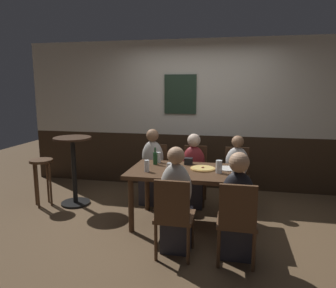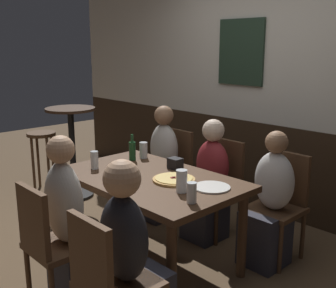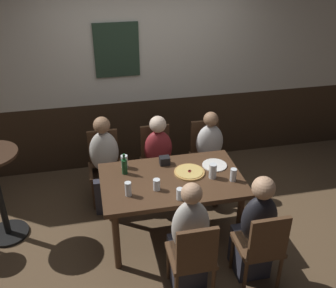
# 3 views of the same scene
# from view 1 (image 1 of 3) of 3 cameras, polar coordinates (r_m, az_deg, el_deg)

# --- Properties ---
(ground_plane) EXTENTS (12.00, 12.00, 0.00)m
(ground_plane) POSITION_cam_1_polar(r_m,az_deg,el_deg) (4.35, 3.22, -14.11)
(ground_plane) COLOR brown
(wall_back) EXTENTS (6.40, 0.13, 2.60)m
(wall_back) POSITION_cam_1_polar(r_m,az_deg,el_deg) (5.62, 5.87, 5.18)
(wall_back) COLOR #332316
(wall_back) RESTS_ON ground_plane
(dining_table) EXTENTS (1.47, 0.90, 0.74)m
(dining_table) POSITION_cam_1_polar(r_m,az_deg,el_deg) (4.12, 3.31, -5.83)
(dining_table) COLOR #472D1C
(dining_table) RESTS_ON ground_plane
(chair_mid_near) EXTENTS (0.40, 0.40, 0.88)m
(chair_mid_near) POSITION_cam_1_polar(r_m,az_deg,el_deg) (3.37, 1.03, -12.40)
(chair_mid_near) COLOR #513521
(chair_mid_near) RESTS_ON ground_plane
(chair_right_near) EXTENTS (0.40, 0.40, 0.88)m
(chair_right_near) POSITION_cam_1_polar(r_m,az_deg,el_deg) (3.32, 12.33, -13.00)
(chair_right_near) COLOR #513521
(chair_right_near) RESTS_ON ground_plane
(chair_right_far) EXTENTS (0.40, 0.40, 0.88)m
(chair_right_far) POSITION_cam_1_polar(r_m,az_deg,el_deg) (4.96, 12.22, -5.14)
(chair_right_far) COLOR #513521
(chair_right_far) RESTS_ON ground_plane
(chair_left_far) EXTENTS (0.40, 0.40, 0.88)m
(chair_left_far) POSITION_cam_1_polar(r_m,az_deg,el_deg) (5.11, -2.44, -4.46)
(chair_left_far) COLOR #513521
(chair_left_far) RESTS_ON ground_plane
(chair_mid_far) EXTENTS (0.40, 0.40, 0.88)m
(chair_mid_far) POSITION_cam_1_polar(r_m,az_deg,el_deg) (4.99, 4.78, -4.84)
(chair_mid_far) COLOR #513521
(chair_mid_far) RESTS_ON ground_plane
(person_mid_near) EXTENTS (0.34, 0.37, 1.18)m
(person_mid_near) POSITION_cam_1_polar(r_m,az_deg,el_deg) (3.51, 1.53, -11.40)
(person_mid_near) COLOR #2D2D38
(person_mid_near) RESTS_ON ground_plane
(person_right_near) EXTENTS (0.34, 0.37, 1.15)m
(person_right_near) POSITION_cam_1_polar(r_m,az_deg,el_deg) (3.47, 12.31, -12.05)
(person_right_near) COLOR #2D2D38
(person_right_near) RESTS_ON ground_plane
(person_right_far) EXTENTS (0.34, 0.37, 1.09)m
(person_right_far) POSITION_cam_1_polar(r_m,az_deg,el_deg) (4.81, 12.21, -6.12)
(person_right_far) COLOR #2D2D38
(person_right_far) RESTS_ON ground_plane
(person_left_far) EXTENTS (0.34, 0.37, 1.16)m
(person_left_far) POSITION_cam_1_polar(r_m,az_deg,el_deg) (4.96, -2.90, -5.02)
(person_left_far) COLOR #2D2D38
(person_left_far) RESTS_ON ground_plane
(person_mid_far) EXTENTS (0.34, 0.37, 1.10)m
(person_mid_far) POSITION_cam_1_polar(r_m,az_deg,el_deg) (4.85, 4.53, -5.69)
(person_mid_far) COLOR #2D2D38
(person_mid_far) RESTS_ON ground_plane
(pizza) EXTENTS (0.32, 0.32, 0.03)m
(pizza) POSITION_cam_1_polar(r_m,az_deg,el_deg) (4.14, 6.27, -4.40)
(pizza) COLOR tan
(pizza) RESTS_ON dining_table
(pint_glass_stout) EXTENTS (0.07, 0.07, 0.12)m
(pint_glass_stout) POSITION_cam_1_polar(r_m,az_deg,el_deg) (3.75, 2.57, -5.28)
(pint_glass_stout) COLOR silver
(pint_glass_stout) RESTS_ON dining_table
(pint_glass_amber) EXTENTS (0.08, 0.08, 0.16)m
(pint_glass_amber) POSITION_cam_1_polar(r_m,az_deg,el_deg) (3.98, 9.16, -4.21)
(pint_glass_amber) COLOR silver
(pint_glass_amber) RESTS_ON dining_table
(pint_glass_pale) EXTENTS (0.07, 0.07, 0.12)m
(pint_glass_pale) POSITION_cam_1_polar(r_m,az_deg,el_deg) (3.97, 0.30, -4.37)
(pint_glass_pale) COLOR silver
(pint_glass_pale) RESTS_ON dining_table
(highball_clear) EXTENTS (0.07, 0.07, 0.15)m
(highball_clear) POSITION_cam_1_polar(r_m,az_deg,el_deg) (4.47, -1.79, -2.55)
(highball_clear) COLOR silver
(highball_clear) RESTS_ON dining_table
(beer_glass_tall) EXTENTS (0.07, 0.07, 0.14)m
(beer_glass_tall) POSITION_cam_1_polar(r_m,az_deg,el_deg) (3.88, 11.86, -4.74)
(beer_glass_tall) COLOR silver
(beer_glass_tall) RESTS_ON dining_table
(beer_glass_half) EXTENTS (0.06, 0.06, 0.15)m
(beer_glass_half) POSITION_cam_1_polar(r_m,az_deg,el_deg) (4.00, -3.82, -4.03)
(beer_glass_half) COLOR silver
(beer_glass_half) RESTS_ON dining_table
(beer_bottle_green) EXTENTS (0.06, 0.06, 0.24)m
(beer_bottle_green) POSITION_cam_1_polar(r_m,az_deg,el_deg) (4.36, -2.31, -2.52)
(beer_bottle_green) COLOR #194723
(beer_bottle_green) RESTS_ON dining_table
(plate_white_large) EXTENTS (0.27, 0.27, 0.01)m
(plate_white_large) POSITION_cam_1_polar(r_m,az_deg,el_deg) (4.20, 10.54, -4.36)
(plate_white_large) COLOR white
(plate_white_large) RESTS_ON dining_table
(condiment_caddy) EXTENTS (0.11, 0.09, 0.09)m
(condiment_caddy) POSITION_cam_1_polar(r_m,az_deg,el_deg) (4.37, 3.71, -3.10)
(condiment_caddy) COLOR black
(condiment_caddy) RESTS_ON dining_table
(side_bar_table) EXTENTS (0.56, 0.56, 1.05)m
(side_bar_table) POSITION_cam_1_polar(r_m,az_deg,el_deg) (5.04, -16.61, -3.70)
(side_bar_table) COLOR black
(side_bar_table) RESTS_ON ground_plane
(bar_stool) EXTENTS (0.34, 0.34, 0.72)m
(bar_stool) POSITION_cam_1_polar(r_m,az_deg,el_deg) (5.15, -21.79, -4.29)
(bar_stool) COLOR #513521
(bar_stool) RESTS_ON ground_plane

